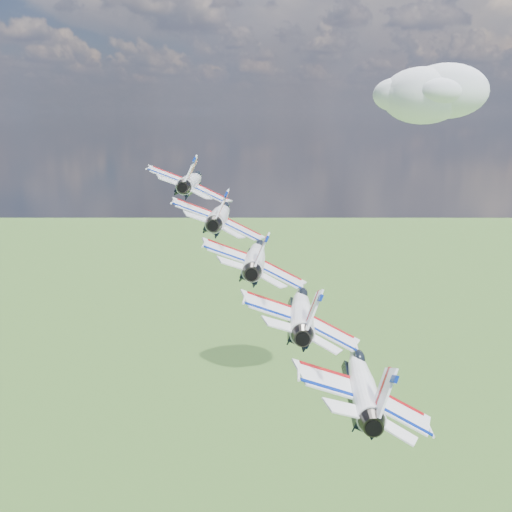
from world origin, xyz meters
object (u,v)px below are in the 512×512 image
at_px(jet_1, 221,214).
at_px(jet_3, 301,309).
at_px(jet_0, 192,181).
at_px(jet_4, 361,380).
at_px(jet_2, 256,256).

xyz_separation_m(jet_1, jet_3, (14.53, -14.68, -6.14)).
height_order(jet_1, jet_3, jet_1).
distance_m(jet_0, jet_3, 32.33).
bearing_deg(jet_1, jet_4, -62.45).
bearing_deg(jet_4, jet_2, 117.55).
height_order(jet_0, jet_3, jet_0).
bearing_deg(jet_4, jet_0, 117.55).
bearing_deg(jet_3, jet_0, 117.55).
relative_size(jet_0, jet_1, 1.00).
xyz_separation_m(jet_0, jet_2, (14.53, -14.68, -6.14)).
relative_size(jet_0, jet_2, 1.00).
height_order(jet_0, jet_2, jet_0).
xyz_separation_m(jet_1, jet_4, (21.80, -22.02, -9.21)).
relative_size(jet_2, jet_4, 1.00).
bearing_deg(jet_1, jet_0, 117.55).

